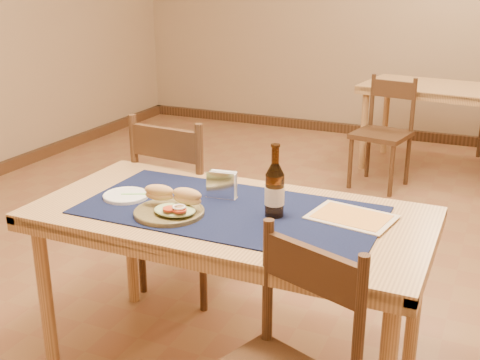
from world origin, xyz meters
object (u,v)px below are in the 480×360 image
at_px(main_table, 230,229).
at_px(napkin_holder, 222,186).
at_px(chair_main_far, 186,201).
at_px(beer_bottle, 275,190).
at_px(back_table, 454,97).
at_px(sandwich_plate, 171,208).

xyz_separation_m(main_table, napkin_holder, (-0.09, 0.11, 0.14)).
bearing_deg(chair_main_far, beer_bottle, -37.48).
height_order(back_table, beer_bottle, beer_bottle).
bearing_deg(main_table, back_table, 80.43).
relative_size(main_table, chair_main_far, 1.61).
xyz_separation_m(sandwich_plate, beer_bottle, (0.38, 0.15, 0.08)).
bearing_deg(chair_main_far, sandwich_plate, -64.82).
xyz_separation_m(back_table, beer_bottle, (-0.37, -3.28, 0.20)).
xyz_separation_m(main_table, beer_bottle, (0.19, 0.01, 0.20)).
relative_size(chair_main_far, sandwich_plate, 3.55).
distance_m(chair_main_far, beer_bottle, 0.95).
distance_m(main_table, beer_bottle, 0.27).
bearing_deg(main_table, sandwich_plate, -142.95).
relative_size(main_table, beer_bottle, 5.50).
relative_size(main_table, napkin_holder, 11.68).
bearing_deg(beer_bottle, chair_main_far, 142.52).
relative_size(back_table, chair_main_far, 1.58).
bearing_deg(beer_bottle, back_table, 83.59).
height_order(main_table, beer_bottle, beer_bottle).
relative_size(sandwich_plate, napkin_holder, 2.05).
height_order(main_table, back_table, same).
bearing_deg(chair_main_far, main_table, -46.91).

